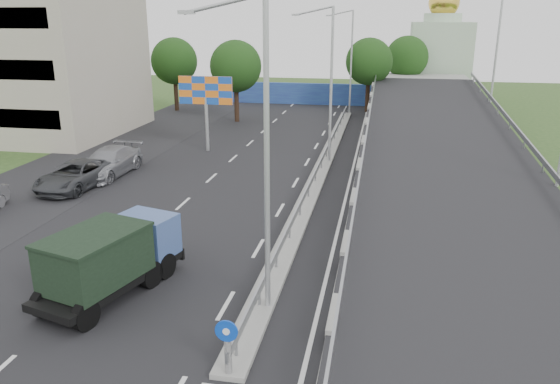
% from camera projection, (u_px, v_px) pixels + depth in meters
% --- Properties ---
extents(road_surface, '(26.00, 90.00, 0.04)m').
position_uv_depth(road_surface, '(263.00, 186.00, 32.33)').
color(road_surface, black).
rests_on(road_surface, ground).
extents(parking_strip, '(8.00, 90.00, 0.05)m').
position_uv_depth(parking_strip, '(63.00, 175.00, 34.66)').
color(parking_strip, black).
rests_on(parking_strip, ground).
extents(median, '(1.00, 44.00, 0.20)m').
position_uv_depth(median, '(321.00, 169.00, 35.50)').
color(median, gray).
rests_on(median, ground).
extents(overpass_ramp, '(10.00, 50.00, 3.50)m').
position_uv_depth(overpass_ramp, '(443.00, 150.00, 33.65)').
color(overpass_ramp, gray).
rests_on(overpass_ramp, ground).
extents(median_guardrail, '(0.09, 44.00, 0.71)m').
position_uv_depth(median_guardrail, '(321.00, 160.00, 35.30)').
color(median_guardrail, gray).
rests_on(median_guardrail, median).
extents(sign_bollard, '(0.64, 0.23, 1.67)m').
position_uv_depth(sign_bollard, '(228.00, 347.00, 14.81)').
color(sign_bollard, black).
rests_on(sign_bollard, median).
extents(lamp_post_near, '(2.74, 0.18, 10.08)m').
position_uv_depth(lamp_post_near, '(261.00, 144.00, 16.90)').
color(lamp_post_near, '#B2B5B7').
rests_on(lamp_post_near, median).
extents(lamp_post_mid, '(2.74, 0.18, 10.08)m').
position_uv_depth(lamp_post_mid, '(328.00, 77.00, 35.60)').
color(lamp_post_mid, '#B2B5B7').
rests_on(lamp_post_mid, median).
extents(lamp_post_far, '(2.74, 0.18, 10.08)m').
position_uv_depth(lamp_post_far, '(350.00, 57.00, 54.30)').
color(lamp_post_far, '#B2B5B7').
rests_on(lamp_post_far, median).
extents(blue_wall, '(30.00, 0.50, 2.40)m').
position_uv_depth(blue_wall, '(315.00, 94.00, 62.06)').
color(blue_wall, navy).
rests_on(blue_wall, ground).
extents(church, '(7.00, 7.00, 13.80)m').
position_uv_depth(church, '(440.00, 54.00, 65.77)').
color(church, '#B2CCAD').
rests_on(church, ground).
extents(billboard, '(4.00, 0.24, 5.50)m').
position_uv_depth(billboard, '(206.00, 95.00, 39.60)').
color(billboard, '#B2B5B7').
rests_on(billboard, ground).
extents(tree_left_mid, '(4.80, 4.80, 7.60)m').
position_uv_depth(tree_left_mid, '(236.00, 66.00, 50.70)').
color(tree_left_mid, black).
rests_on(tree_left_mid, ground).
extents(tree_median_far, '(4.80, 4.80, 7.60)m').
position_uv_depth(tree_median_far, '(369.00, 62.00, 56.03)').
color(tree_median_far, black).
rests_on(tree_median_far, ground).
extents(tree_left_far, '(4.80, 4.80, 7.60)m').
position_uv_depth(tree_left_far, '(174.00, 61.00, 56.81)').
color(tree_left_far, black).
rests_on(tree_left_far, ground).
extents(tree_ramp_far, '(4.80, 4.80, 7.60)m').
position_uv_depth(tree_ramp_far, '(407.00, 58.00, 61.85)').
color(tree_ramp_far, black).
rests_on(tree_ramp_far, ground).
extents(dump_truck, '(3.62, 6.23, 2.59)m').
position_uv_depth(dump_truck, '(112.00, 256.00, 19.42)').
color(dump_truck, black).
rests_on(dump_truck, ground).
extents(parked_car_c, '(3.05, 5.82, 1.56)m').
position_uv_depth(parked_car_c, '(76.00, 175.00, 31.75)').
color(parked_car_c, '#37383C').
rests_on(parked_car_c, ground).
extents(parked_car_d, '(2.58, 5.95, 1.70)m').
position_uv_depth(parked_car_d, '(109.00, 162.00, 34.33)').
color(parked_car_d, gray).
rests_on(parked_car_d, ground).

